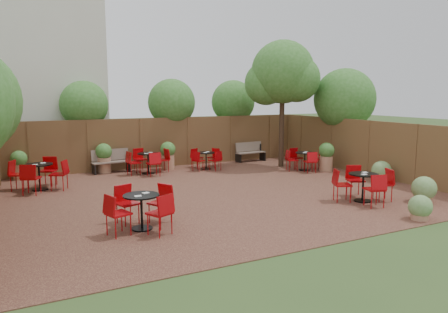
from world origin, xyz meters
name	(u,v)px	position (x,y,z in m)	size (l,w,h in m)	color
ground	(220,192)	(0.00, 0.00, 0.00)	(80.00, 80.00, 0.00)	#354F23
courtyard_paving	(220,192)	(0.00, 0.00, 0.01)	(12.00, 10.00, 0.02)	#3A1C17
fence_back	(166,142)	(0.00, 5.00, 1.00)	(12.00, 0.08, 2.00)	brown
fence_right	(368,148)	(6.00, 0.00, 1.00)	(0.08, 10.00, 2.00)	brown
neighbour_building	(36,68)	(-4.50, 8.00, 4.00)	(5.00, 4.00, 8.00)	beige
overhang_foliage	(114,101)	(-2.72, 1.65, 2.73)	(15.88, 10.63, 2.70)	#316721
courtyard_tree	(283,76)	(4.17, 2.87, 3.64)	(2.68, 2.58, 5.03)	black
park_bench_left	(111,161)	(-2.29, 4.62, 0.47)	(1.45, 0.61, 0.87)	brown
park_bench_right	(250,151)	(3.72, 4.62, 0.45)	(1.39, 0.56, 0.84)	brown
bistro_tables	(194,173)	(-0.45, 0.94, 0.46)	(10.92, 8.20, 0.93)	black
planters	(165,157)	(-0.47, 3.69, 0.60)	(11.10, 4.03, 1.10)	#99694C
low_shrubs	(404,185)	(4.51, -2.88, 0.35)	(3.11, 4.10, 0.71)	#99694C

